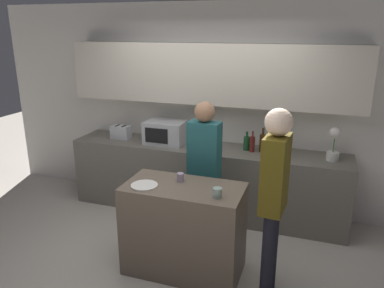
{
  "coord_description": "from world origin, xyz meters",
  "views": [
    {
      "loc": [
        1.33,
        -3.01,
        2.37
      ],
      "look_at": [
        0.18,
        0.34,
        1.27
      ],
      "focal_mm": 35.0,
      "sensor_mm": 36.0,
      "label": 1
    }
  ],
  "objects_px": {
    "toaster": "(121,132)",
    "person_left": "(204,162)",
    "bottle_2": "(263,143)",
    "cup_0": "(180,177)",
    "bottle_0": "(247,143)",
    "bottle_5": "(281,148)",
    "bottle_1": "(252,144)",
    "person_center": "(274,189)",
    "bottle_3": "(267,146)",
    "cup_1": "(217,193)",
    "potted_plant": "(334,144)",
    "plate_on_island": "(144,185)",
    "microwave": "(166,132)",
    "bottle_4": "(275,143)"
  },
  "relations": [
    {
      "from": "bottle_1",
      "to": "bottle_2",
      "type": "bearing_deg",
      "value": 24.31
    },
    {
      "from": "bottle_0",
      "to": "bottle_5",
      "type": "relative_size",
      "value": 0.83
    },
    {
      "from": "microwave",
      "to": "bottle_1",
      "type": "distance_m",
      "value": 1.15
    },
    {
      "from": "microwave",
      "to": "cup_0",
      "type": "height_order",
      "value": "microwave"
    },
    {
      "from": "bottle_2",
      "to": "cup_1",
      "type": "bearing_deg",
      "value": -96.45
    },
    {
      "from": "bottle_0",
      "to": "cup_0",
      "type": "height_order",
      "value": "bottle_0"
    },
    {
      "from": "potted_plant",
      "to": "cup_1",
      "type": "relative_size",
      "value": 4.45
    },
    {
      "from": "bottle_2",
      "to": "bottle_5",
      "type": "xyz_separation_m",
      "value": [
        0.24,
        -0.12,
        -0.0
      ]
    },
    {
      "from": "person_center",
      "to": "microwave",
      "type": "bearing_deg",
      "value": 54.18
    },
    {
      "from": "potted_plant",
      "to": "plate_on_island",
      "type": "xyz_separation_m",
      "value": [
        -1.72,
        -1.42,
        -0.17
      ]
    },
    {
      "from": "toaster",
      "to": "cup_1",
      "type": "relative_size",
      "value": 2.93
    },
    {
      "from": "bottle_2",
      "to": "cup_0",
      "type": "relative_size",
      "value": 3.54
    },
    {
      "from": "bottle_1",
      "to": "person_center",
      "type": "relative_size",
      "value": 0.15
    },
    {
      "from": "potted_plant",
      "to": "bottle_4",
      "type": "height_order",
      "value": "potted_plant"
    },
    {
      "from": "toaster",
      "to": "bottle_5",
      "type": "relative_size",
      "value": 0.9
    },
    {
      "from": "bottle_2",
      "to": "person_center",
      "type": "distance_m",
      "value": 1.48
    },
    {
      "from": "microwave",
      "to": "bottle_5",
      "type": "relative_size",
      "value": 1.8
    },
    {
      "from": "bottle_1",
      "to": "bottle_5",
      "type": "relative_size",
      "value": 0.92
    },
    {
      "from": "microwave",
      "to": "cup_0",
      "type": "xyz_separation_m",
      "value": [
        0.66,
        -1.2,
        -0.09
      ]
    },
    {
      "from": "toaster",
      "to": "cup_1",
      "type": "distance_m",
      "value": 2.28
    },
    {
      "from": "potted_plant",
      "to": "cup_1",
      "type": "bearing_deg",
      "value": -124.65
    },
    {
      "from": "bottle_4",
      "to": "bottle_0",
      "type": "bearing_deg",
      "value": -175.56
    },
    {
      "from": "bottle_2",
      "to": "cup_0",
      "type": "xyz_separation_m",
      "value": [
        -0.61,
        -1.26,
        -0.05
      ]
    },
    {
      "from": "toaster",
      "to": "person_left",
      "type": "distance_m",
      "value": 1.62
    },
    {
      "from": "bottle_5",
      "to": "cup_1",
      "type": "height_order",
      "value": "bottle_5"
    },
    {
      "from": "toaster",
      "to": "bottle_4",
      "type": "height_order",
      "value": "bottle_4"
    },
    {
      "from": "microwave",
      "to": "cup_0",
      "type": "distance_m",
      "value": 1.37
    },
    {
      "from": "bottle_2",
      "to": "bottle_3",
      "type": "height_order",
      "value": "bottle_2"
    },
    {
      "from": "cup_1",
      "to": "person_center",
      "type": "distance_m",
      "value": 0.5
    },
    {
      "from": "microwave",
      "to": "potted_plant",
      "type": "distance_m",
      "value": 2.09
    },
    {
      "from": "bottle_0",
      "to": "bottle_4",
      "type": "relative_size",
      "value": 0.73
    },
    {
      "from": "bottle_0",
      "to": "cup_1",
      "type": "height_order",
      "value": "bottle_0"
    },
    {
      "from": "bottle_5",
      "to": "potted_plant",
      "type": "bearing_deg",
      "value": 5.69
    },
    {
      "from": "bottle_0",
      "to": "cup_1",
      "type": "xyz_separation_m",
      "value": [
        0.03,
        -1.49,
        -0.03
      ]
    },
    {
      "from": "potted_plant",
      "to": "person_center",
      "type": "distance_m",
      "value": 1.47
    },
    {
      "from": "toaster",
      "to": "bottle_0",
      "type": "distance_m",
      "value": 1.74
    },
    {
      "from": "bottle_5",
      "to": "cup_0",
      "type": "distance_m",
      "value": 1.42
    },
    {
      "from": "bottle_1",
      "to": "bottle_5",
      "type": "bearing_deg",
      "value": -11.06
    },
    {
      "from": "bottle_2",
      "to": "bottle_3",
      "type": "distance_m",
      "value": 0.12
    },
    {
      "from": "bottle_4",
      "to": "cup_0",
      "type": "height_order",
      "value": "bottle_4"
    },
    {
      "from": "bottle_5",
      "to": "cup_1",
      "type": "xyz_separation_m",
      "value": [
        -0.41,
        -1.37,
        -0.05
      ]
    },
    {
      "from": "cup_0",
      "to": "cup_1",
      "type": "height_order",
      "value": "cup_1"
    },
    {
      "from": "toaster",
      "to": "bottle_0",
      "type": "bearing_deg",
      "value": 1.82
    },
    {
      "from": "bottle_1",
      "to": "bottle_3",
      "type": "relative_size",
      "value": 0.98
    },
    {
      "from": "plate_on_island",
      "to": "person_left",
      "type": "bearing_deg",
      "value": 60.1
    },
    {
      "from": "person_left",
      "to": "bottle_4",
      "type": "bearing_deg",
      "value": -125.1
    },
    {
      "from": "cup_1",
      "to": "person_left",
      "type": "relative_size",
      "value": 0.05
    },
    {
      "from": "bottle_3",
      "to": "bottle_4",
      "type": "relative_size",
      "value": 0.83
    },
    {
      "from": "bottle_0",
      "to": "toaster",
      "type": "bearing_deg",
      "value": -178.18
    },
    {
      "from": "bottle_1",
      "to": "person_left",
      "type": "height_order",
      "value": "person_left"
    }
  ]
}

